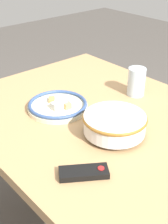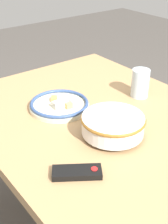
% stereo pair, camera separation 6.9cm
% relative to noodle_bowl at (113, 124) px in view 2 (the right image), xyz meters
% --- Properties ---
extents(dining_table, '(1.16, 0.92, 0.71)m').
position_rel_noodle_bowl_xyz_m(dining_table, '(0.16, -0.05, -0.13)').
color(dining_table, tan).
rests_on(dining_table, ground_plane).
extents(noodle_bowl, '(0.24, 0.24, 0.08)m').
position_rel_noodle_bowl_xyz_m(noodle_bowl, '(0.00, 0.00, 0.00)').
color(noodle_bowl, silver).
rests_on(noodle_bowl, dining_table).
extents(food_plate, '(0.25, 0.25, 0.05)m').
position_rel_noodle_bowl_xyz_m(food_plate, '(0.29, 0.04, -0.03)').
color(food_plate, beige).
rests_on(food_plate, dining_table).
extents(tv_remote, '(0.13, 0.16, 0.02)m').
position_rel_noodle_bowl_xyz_m(tv_remote, '(-0.10, 0.23, -0.04)').
color(tv_remote, black).
rests_on(tv_remote, dining_table).
extents(drinking_glass, '(0.08, 0.08, 0.13)m').
position_rel_noodle_bowl_xyz_m(drinking_glass, '(0.17, -0.31, 0.02)').
color(drinking_glass, silver).
rests_on(drinking_glass, dining_table).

